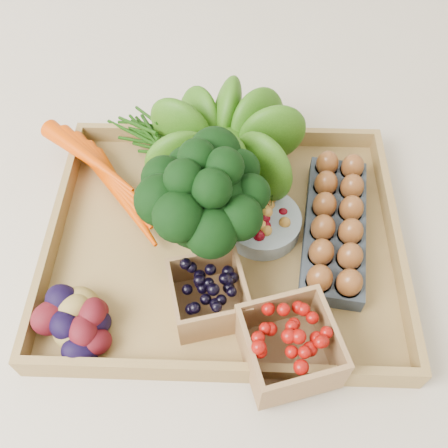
{
  "coord_description": "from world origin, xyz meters",
  "views": [
    {
      "loc": [
        0.01,
        -0.44,
        0.69
      ],
      "look_at": [
        0.0,
        0.0,
        0.06
      ],
      "focal_mm": 40.0,
      "sensor_mm": 36.0,
      "label": 1
    }
  ],
  "objects_px": {
    "broccoli": "(206,218)",
    "egg_carton": "(334,228)",
    "cherry_bowl": "(262,223)",
    "tray": "(224,243)"
  },
  "relations": [
    {
      "from": "broccoli",
      "to": "egg_carton",
      "type": "xyz_separation_m",
      "value": [
        0.2,
        0.03,
        -0.06
      ]
    },
    {
      "from": "broccoli",
      "to": "cherry_bowl",
      "type": "distance_m",
      "value": 0.11
    },
    {
      "from": "tray",
      "to": "cherry_bowl",
      "type": "xyz_separation_m",
      "value": [
        0.06,
        0.02,
        0.02
      ]
    },
    {
      "from": "cherry_bowl",
      "to": "egg_carton",
      "type": "xyz_separation_m",
      "value": [
        0.11,
        -0.01,
        -0.0
      ]
    },
    {
      "from": "tray",
      "to": "cherry_bowl",
      "type": "relative_size",
      "value": 4.47
    },
    {
      "from": "cherry_bowl",
      "to": "egg_carton",
      "type": "height_order",
      "value": "cherry_bowl"
    },
    {
      "from": "egg_carton",
      "to": "tray",
      "type": "bearing_deg",
      "value": -166.19
    },
    {
      "from": "tray",
      "to": "egg_carton",
      "type": "relative_size",
      "value": 2.05
    },
    {
      "from": "tray",
      "to": "broccoli",
      "type": "relative_size",
      "value": 2.93
    },
    {
      "from": "tray",
      "to": "egg_carton",
      "type": "distance_m",
      "value": 0.18
    }
  ]
}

